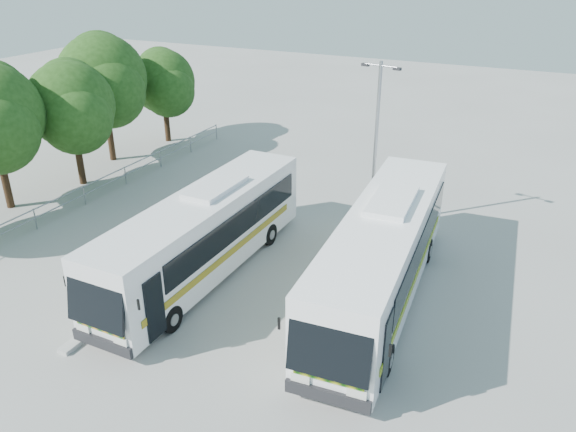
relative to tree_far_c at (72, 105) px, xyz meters
The scene contains 9 objects.
ground 13.82m from the tree_far_c, 22.81° to the right, with size 100.00×100.00×0.00m, color #A1A19C.
kerb_divider 11.12m from the tree_far_c, 17.50° to the right, with size 0.40×16.00×0.15m, color #B2B2AD.
railing 4.25m from the tree_far_c, 27.35° to the right, with size 0.06×22.00×1.00m.
tree_far_c is the anchor object (origin of this frame).
tree_far_d 3.93m from the tree_far_c, 107.83° to the left, with size 5.62×5.30×7.33m.
tree_far_e 8.22m from the tree_far_c, 93.54° to the left, with size 4.54×4.28×5.92m.
coach_main 12.45m from the tree_far_c, 24.15° to the right, with size 2.50×11.41×3.16m.
coach_adjacent 18.26m from the tree_far_c, 12.16° to the right, with size 3.25×12.16×3.34m.
lamppost 15.60m from the tree_far_c, ahead, with size 1.78×0.55×7.33m.
Camera 1 is at (10.05, -15.42, 11.26)m, focal length 35.00 mm.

